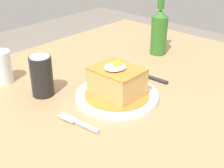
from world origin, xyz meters
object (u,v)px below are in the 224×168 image
object	(u,v)px
main_plate	(117,95)
fork	(81,124)
knife	(152,78)
soda_can	(42,76)
beer_bottle_green	(159,29)
drinking_glass	(1,69)

from	to	relation	value
main_plate	fork	distance (m)	0.17
fork	knife	world-z (taller)	same
soda_can	knife	bearing A→B (deg)	-30.51
fork	knife	xyz separation A→B (m)	(0.35, 0.03, 0.00)
beer_bottle_green	drinking_glass	size ratio (longest dim) A/B	2.53
main_plate	knife	distance (m)	0.17
fork	knife	size ratio (longest dim) A/B	0.86
fork	beer_bottle_green	size ratio (longest dim) A/B	0.53
beer_bottle_green	fork	bearing A→B (deg)	-164.93
drinking_glass	soda_can	bearing A→B (deg)	-78.19
knife	drinking_glass	distance (m)	0.49
soda_can	beer_bottle_green	bearing A→B (deg)	-6.50
beer_bottle_green	drinking_glass	xyz separation A→B (m)	(-0.55, 0.23, -0.05)
drinking_glass	fork	bearing A→B (deg)	-90.43
fork	beer_bottle_green	bearing A→B (deg)	15.07
soda_can	drinking_glass	world-z (taller)	soda_can
drinking_glass	beer_bottle_green	bearing A→B (deg)	-22.49
knife	beer_bottle_green	distance (m)	0.26
fork	soda_can	world-z (taller)	soda_can
main_plate	beer_bottle_green	world-z (taller)	beer_bottle_green
knife	drinking_glass	size ratio (longest dim) A/B	1.58
main_plate	drinking_glass	size ratio (longest dim) A/B	2.37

